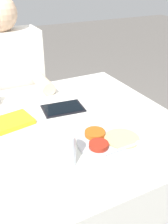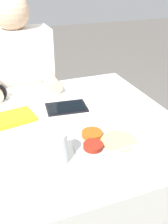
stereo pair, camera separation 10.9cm
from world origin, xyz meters
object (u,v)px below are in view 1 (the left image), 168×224
(tablet_device, at_px, (63,108))
(drinking_glass, at_px, (65,150))
(thali_tray, at_px, (109,140))
(person_diner, at_px, (11,103))
(red_notebook, at_px, (12,122))

(tablet_device, height_order, drinking_glass, drinking_glass)
(thali_tray, relative_size, drinking_glass, 2.21)
(tablet_device, bearing_deg, thali_tray, -81.57)
(person_diner, bearing_deg, thali_tray, -75.79)
(thali_tray, distance_m, drinking_glass, 0.21)
(tablet_device, distance_m, person_diner, 0.52)
(person_diner, bearing_deg, tablet_device, -71.83)
(red_notebook, bearing_deg, tablet_device, 4.90)
(red_notebook, distance_m, person_diner, 0.53)
(thali_tray, xyz_separation_m, tablet_device, (-0.05, 0.34, -0.00))
(tablet_device, relative_size, person_diner, 0.17)
(tablet_device, bearing_deg, person_diner, 108.17)
(thali_tray, height_order, red_notebook, thali_tray)
(person_diner, bearing_deg, red_notebook, -101.23)
(person_diner, xyz_separation_m, drinking_glass, (0.00, -0.85, 0.20))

